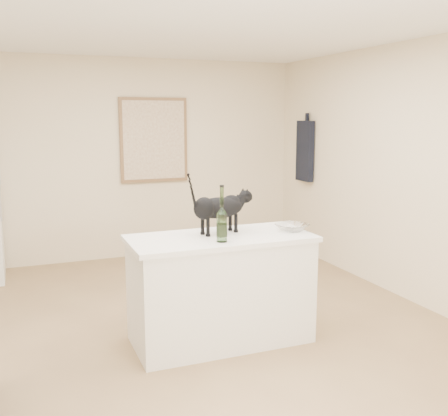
{
  "coord_description": "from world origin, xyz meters",
  "views": [
    {
      "loc": [
        -1.42,
        -4.09,
        1.87
      ],
      "look_at": [
        0.15,
        -0.15,
        1.12
      ],
      "focal_mm": 42.16,
      "sensor_mm": 36.0,
      "label": 1
    }
  ],
  "objects": [
    {
      "name": "glass_bowl",
      "position": [
        0.73,
        -0.26,
        0.93
      ],
      "size": [
        0.33,
        0.33,
        0.06
      ],
      "primitive_type": "imported",
      "rotation": [
        0.0,
        0.0,
        0.31
      ],
      "color": "white",
      "rests_on": "island_top"
    },
    {
      "name": "ceiling",
      "position": [
        0.0,
        0.0,
        2.6
      ],
      "size": [
        5.5,
        5.5,
        0.0
      ],
      "primitive_type": "plane",
      "rotation": [
        3.14,
        0.0,
        0.0
      ],
      "color": "white",
      "rests_on": "ground"
    },
    {
      "name": "wall_right",
      "position": [
        2.25,
        0.0,
        1.3
      ],
      "size": [
        0.0,
        5.5,
        5.5
      ],
      "primitive_type": "plane",
      "rotation": [
        1.57,
        0.0,
        -1.57
      ],
      "color": "beige",
      "rests_on": "ground"
    },
    {
      "name": "island_top",
      "position": [
        0.1,
        -0.2,
        0.88
      ],
      "size": [
        1.5,
        0.7,
        0.04
      ],
      "primitive_type": "cube",
      "color": "white",
      "rests_on": "island_base"
    },
    {
      "name": "island_base",
      "position": [
        0.1,
        -0.2,
        0.43
      ],
      "size": [
        1.44,
        0.67,
        0.86
      ],
      "primitive_type": "cube",
      "color": "white",
      "rests_on": "floor"
    },
    {
      "name": "floor",
      "position": [
        0.0,
        0.0,
        0.0
      ],
      "size": [
        5.5,
        5.5,
        0.0
      ],
      "primitive_type": "plane",
      "color": "#967850",
      "rests_on": "ground"
    },
    {
      "name": "artwork_canvas",
      "position": [
        0.3,
        2.7,
        1.55
      ],
      "size": [
        0.82,
        0.0,
        1.02
      ],
      "primitive_type": "cube",
      "color": "beige",
      "rests_on": "wall_back"
    },
    {
      "name": "wine_bottle",
      "position": [
        0.04,
        -0.39,
        1.1
      ],
      "size": [
        0.1,
        0.1,
        0.39
      ],
      "primitive_type": "cylinder",
      "rotation": [
        0.0,
        0.0,
        -0.19
      ],
      "color": "#2A5522",
      "rests_on": "island_top"
    },
    {
      "name": "wall_back",
      "position": [
        0.0,
        2.75,
        1.3
      ],
      "size": [
        4.5,
        0.0,
        4.5
      ],
      "primitive_type": "plane",
      "rotation": [
        1.57,
        0.0,
        0.0
      ],
      "color": "beige",
      "rests_on": "ground"
    },
    {
      "name": "black_cat",
      "position": [
        0.12,
        -0.11,
        1.09
      ],
      "size": [
        0.58,
        0.28,
        0.39
      ],
      "primitive_type": null,
      "rotation": [
        0.0,
        0.0,
        0.22
      ],
      "color": "black",
      "rests_on": "island_top"
    },
    {
      "name": "hanging_garment",
      "position": [
        2.19,
        2.05,
        1.4
      ],
      "size": [
        0.08,
        0.34,
        0.8
      ],
      "primitive_type": "cube",
      "color": "black",
      "rests_on": "wall_right"
    },
    {
      "name": "artwork_frame",
      "position": [
        0.3,
        2.72,
        1.55
      ],
      "size": [
        0.9,
        0.03,
        1.1
      ],
      "primitive_type": "cube",
      "color": "brown",
      "rests_on": "wall_back"
    }
  ]
}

